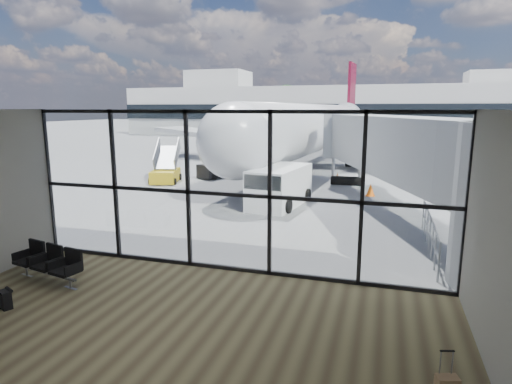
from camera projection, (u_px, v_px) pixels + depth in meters
The scene contains 20 objects.
ground at pixel (350, 148), 49.72m from camera, with size 220.00×220.00×0.00m, color slate.
lounge_shell at pixel (126, 222), 7.17m from camera, with size 12.02×8.01×4.51m.
glass_curtain_wall at pixel (228, 193), 11.75m from camera, with size 12.10×0.12×4.50m.
jet_bridge at pixel (407, 154), 16.89m from camera, with size 8.00×16.50×4.33m.
apron_railing at pixel (430, 229), 13.72m from camera, with size 0.06×5.46×1.11m.
far_terminal at pixel (359, 110), 69.70m from camera, with size 80.00×12.20×11.00m.
tree_0 at pixel (150, 108), 91.77m from camera, with size 4.95×4.95×7.12m.
tree_1 at pixel (175, 105), 89.93m from camera, with size 5.61×5.61×8.07m.
tree_2 at pixel (201, 102), 88.09m from camera, with size 6.27×6.27×9.03m.
tree_3 at pixel (229, 108), 86.61m from camera, with size 4.95×4.95×7.12m.
tree_4 at pixel (257, 105), 84.77m from camera, with size 5.61×5.61×8.07m.
tree_5 at pixel (286, 101), 82.93m from camera, with size 6.27×6.27×9.03m.
seating_row at pixel (50, 261), 11.34m from camera, with size 2.18×1.01×0.97m.
backpack at pixel (5, 300), 9.76m from camera, with size 0.38×0.38×0.48m.
airliner at pixel (318, 128), 35.11m from camera, with size 32.28×37.47×9.65m.
service_van at pixel (279, 186), 20.07m from camera, with size 2.48×4.40×1.82m.
belt_loader at pixel (219, 169), 28.55m from camera, with size 2.49×3.67×1.61m.
mobile_stairs at pixel (166, 174), 26.65m from camera, with size 2.24×3.31×2.13m.
traffic_cone_b at pixel (370, 190), 22.44m from camera, with size 0.46×0.46×0.66m.
traffic_cone_c at pixel (337, 178), 26.35m from camera, with size 0.45×0.45×0.64m.
Camera 1 is at (4.11, -10.80, 4.52)m, focal length 30.00 mm.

